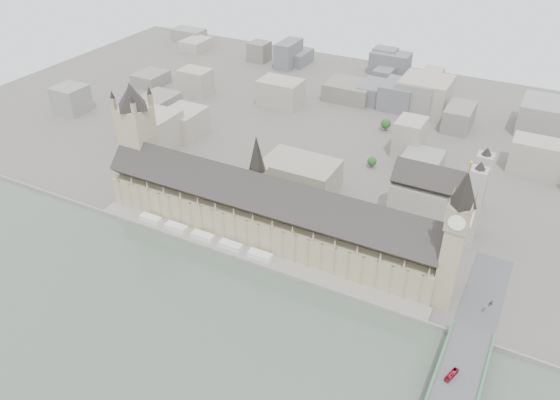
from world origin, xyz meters
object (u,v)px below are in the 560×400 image
at_px(red_bus_north, 452,375).
at_px(car_approach, 490,304).
at_px(elizabeth_tower, 456,233).
at_px(westminster_abbey, 438,198).
at_px(palace_of_westminster, 265,212).
at_px(victoria_tower, 137,136).

relative_size(red_bus_north, car_approach, 2.41).
height_order(elizabeth_tower, westminster_abbey, elizabeth_tower).
height_order(elizabeth_tower, red_bus_north, elizabeth_tower).
bearing_deg(palace_of_westminster, elizabeth_tower, -4.85).
distance_m(westminster_abbey, car_approach, 102.33).
relative_size(palace_of_westminster, red_bus_north, 24.09).
xyz_separation_m(elizabeth_tower, car_approach, (29.15, 2.68, -47.17)).
relative_size(victoria_tower, red_bus_north, 9.09).
bearing_deg(victoria_tower, car_approach, -3.03).
height_order(westminster_abbey, red_bus_north, westminster_abbey).
bearing_deg(car_approach, victoria_tower, -169.19).
xyz_separation_m(palace_of_westminster, elizabeth_tower, (138.00, -11.70, 35.38)).
relative_size(victoria_tower, car_approach, 21.87).
xyz_separation_m(elizabeth_tower, red_bus_north, (20.18, -65.10, -46.30)).
bearing_deg(elizabeth_tower, palace_of_westminster, 175.15).
relative_size(elizabeth_tower, victoria_tower, 1.07).
xyz_separation_m(victoria_tower, red_bus_north, (280.18, -83.10, -43.42)).
xyz_separation_m(westminster_abbey, red_bus_north, (47.26, -152.10, -13.30)).
height_order(palace_of_westminster, car_approach, palace_of_westminster).
relative_size(palace_of_westminster, car_approach, 57.95).
xyz_separation_m(red_bus_north, car_approach, (8.96, 67.78, -0.87)).
bearing_deg(car_approach, westminster_abbey, 137.54).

